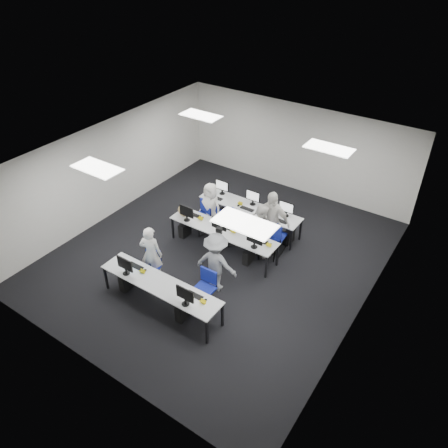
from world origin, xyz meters
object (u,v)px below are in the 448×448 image
Objects in this scene: chair_2 at (201,222)px; chair_7 at (276,242)px; chair_4 at (268,246)px; student_2 at (211,206)px; student_1 at (260,230)px; chair_5 at (215,217)px; chair_3 at (231,232)px; chair_6 at (236,227)px; student_0 at (151,254)px; desk_front at (160,285)px; photographer at (216,263)px; student_3 at (271,221)px; chair_1 at (204,295)px; chair_0 at (152,272)px; desk_mid at (223,231)px.

chair_7 is at bearing 23.71° from chair_2.
student_2 is (-2.08, 0.22, 0.44)m from chair_4.
student_1 is at bearing -4.79° from student_2.
chair_2 is 2.23m from chair_4.
student_1 is (1.83, -0.45, 0.54)m from chair_5.
chair_2 is 0.60× the size of student_1.
chair_2 is 0.51m from chair_5.
chair_3 is 1.00m from student_2.
chair_4 is 1.28m from chair_6.
desk_front is at bearing 123.90° from student_0.
chair_5 is 1.96m from student_1.
chair_3 reaches higher than chair_2.
chair_7 reaches higher than chair_3.
photographer reaches higher than chair_6.
chair_4 is at bearing -167.38° from student_1.
student_2 is at bearing -60.45° from photographer.
student_3 reaches higher than student_2.
chair_5 reaches higher than desk_front.
chair_1 is 1.00× the size of chair_4.
chair_6 is (-1.24, 0.33, -0.02)m from chair_4.
photographer reaches higher than chair_3.
chair_7 is (1.28, 0.31, 0.01)m from chair_3.
student_0 is at bearing -131.45° from chair_7.
student_3 is (0.20, 2.80, 0.62)m from chair_1.
chair_2 is 0.60× the size of student_0.
chair_2 is 2.47m from student_0.
desk_front is at bearing -143.02° from chair_1.
chair_1 is at bearing 90.10° from photographer.
chair_7 is 0.67m from student_1.
chair_4 is 1.18× the size of chair_5.
desk_mid is at bearing 48.91° from chair_0.
student_3 is at bearing 39.43° from desk_mid.
chair_5 is at bearing 169.22° from chair_6.
chair_1 is 2.52m from student_1.
desk_mid is at bearing 90.00° from desk_front.
chair_5 is 2.16m from chair_7.
student_2 is at bearing 152.70° from chair_4.
chair_4 is at bearing -111.44° from photographer.
chair_2 is at bearing -53.57° from photographer.
photographer is at bearing -107.90° from chair_7.
student_3 is at bearing 179.74° from chair_7.
desk_mid is 1.96× the size of photographer.
chair_1 is 0.83m from photographer.
chair_3 is 0.60× the size of student_0.
student_1 reaches higher than desk_front.
chair_1 is 0.52× the size of student_3.
desk_mid is at bearing 32.95° from student_1.
student_0 reaches higher than chair_7.
photographer reaches higher than chair_0.
photographer reaches higher than student_1.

